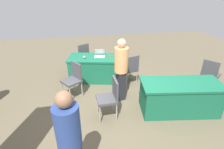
% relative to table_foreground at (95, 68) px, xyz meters
% --- Properties ---
extents(ground_plane, '(14.40, 14.40, 0.00)m').
position_rel_table_foreground_xyz_m(ground_plane, '(-0.41, 1.59, -0.39)').
color(ground_plane, brown).
extents(table_foreground, '(1.78, 1.16, 0.77)m').
position_rel_table_foreground_xyz_m(table_foreground, '(0.00, 0.00, 0.00)').
color(table_foreground, '#196647').
rests_on(table_foreground, ground).
extents(table_mid_left, '(1.96, 1.07, 0.77)m').
position_rel_table_foreground_xyz_m(table_mid_left, '(-1.80, 2.04, -0.00)').
color(table_mid_left, '#196647').
rests_on(table_mid_left, ground).
extents(chair_near_front, '(0.60, 0.60, 0.96)m').
position_rel_table_foreground_xyz_m(chair_near_front, '(0.37, -0.90, 0.16)').
color(chair_near_front, '#9E9993').
rests_on(chair_near_front, ground).
extents(chair_tucked_left, '(0.61, 0.61, 0.96)m').
position_rel_table_foreground_xyz_m(chair_tucked_left, '(0.68, 0.87, 0.16)').
color(chair_tucked_left, '#9E9993').
rests_on(chair_tucked_left, ground).
extents(chair_tucked_right, '(0.61, 0.61, 0.97)m').
position_rel_table_foreground_xyz_m(chair_tucked_right, '(-3.11, 1.34, 0.17)').
color(chair_tucked_right, '#9E9993').
rests_on(chair_tucked_right, ground).
extents(chair_aisle, '(0.55, 0.55, 0.96)m').
position_rel_table_foreground_xyz_m(chair_aisle, '(-1.01, 0.53, 0.16)').
color(chair_aisle, '#9E9993').
rests_on(chair_aisle, ground).
extents(chair_by_pillar, '(0.45, 0.45, 0.97)m').
position_rel_table_foreground_xyz_m(chair_by_pillar, '(-0.12, 1.93, 0.17)').
color(chair_by_pillar, '#9E9993').
rests_on(chair_by_pillar, ground).
extents(person_presenter, '(0.40, 0.40, 1.66)m').
position_rel_table_foreground_xyz_m(person_presenter, '(-0.54, 1.24, 0.54)').
color(person_presenter, '#26262D').
rests_on(person_presenter, ground).
extents(person_attendee_standing, '(0.48, 0.48, 1.68)m').
position_rel_table_foreground_xyz_m(person_attendee_standing, '(0.70, 3.40, 0.55)').
color(person_attendee_standing, '#26262D').
rests_on(person_attendee_standing, ground).
extents(laptop_silver, '(0.37, 0.35, 0.21)m').
position_rel_table_foreground_xyz_m(laptop_silver, '(-0.16, -0.05, 0.42)').
color(laptop_silver, silver).
rests_on(laptop_silver, table_foreground).
extents(yarn_ball, '(0.09, 0.09, 0.09)m').
position_rel_table_foreground_xyz_m(yarn_ball, '(0.33, 0.07, 0.43)').
color(yarn_ball, gray).
rests_on(yarn_ball, table_foreground).
extents(scissors_red, '(0.18, 0.07, 0.01)m').
position_rel_table_foreground_xyz_m(scissors_red, '(-0.50, -0.00, 0.39)').
color(scissors_red, red).
rests_on(scissors_red, table_foreground).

